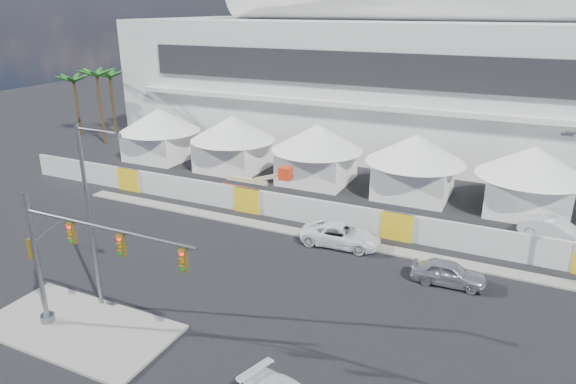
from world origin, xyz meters
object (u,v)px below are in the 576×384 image
at_px(traffic_mast, 68,261).
at_px(boom_lift, 242,191).
at_px(sedan_silver, 448,273).
at_px(streetlight_median, 92,206).
at_px(pickup_curb, 341,235).
at_px(lot_car_a, 556,231).

height_order(traffic_mast, boom_lift, traffic_mast).
relative_size(sedan_silver, streetlight_median, 0.43).
bearing_deg(boom_lift, sedan_silver, -19.42).
distance_m(pickup_curb, traffic_mast, 17.73).
bearing_deg(pickup_curb, streetlight_median, 141.18).
bearing_deg(streetlight_median, boom_lift, 94.28).
relative_size(sedan_silver, lot_car_a, 0.90).
relative_size(streetlight_median, boom_lift, 1.42).
bearing_deg(pickup_curb, boom_lift, 63.77).
bearing_deg(traffic_mast, pickup_curb, 61.40).
relative_size(traffic_mast, boom_lift, 1.43).
bearing_deg(boom_lift, streetlight_median, -84.96).
height_order(sedan_silver, streetlight_median, streetlight_median).
bearing_deg(traffic_mast, lot_car_a, 45.82).
height_order(pickup_curb, lot_car_a, lot_car_a).
xyz_separation_m(pickup_curb, lot_car_a, (13.33, 7.01, 0.02)).
bearing_deg(sedan_silver, traffic_mast, 127.13).
relative_size(traffic_mast, streetlight_median, 1.00).
relative_size(pickup_curb, traffic_mast, 0.54).
height_order(sedan_silver, pickup_curb, pickup_curb).
height_order(lot_car_a, traffic_mast, traffic_mast).
distance_m(pickup_curb, streetlight_median, 16.46).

